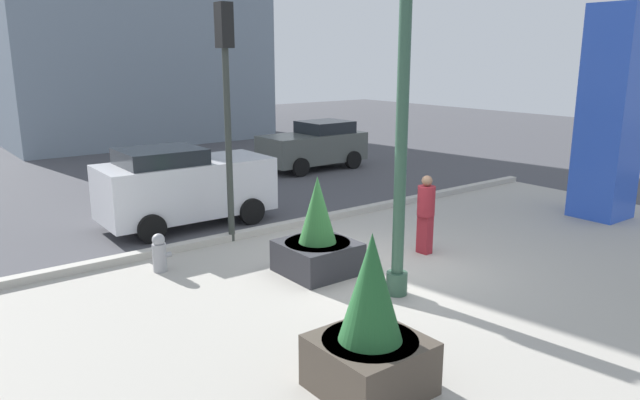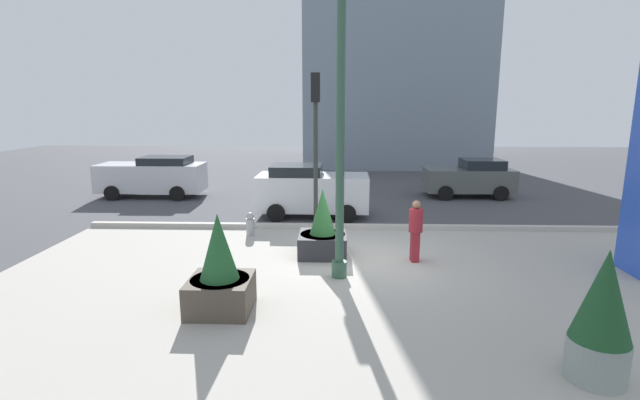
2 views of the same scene
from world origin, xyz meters
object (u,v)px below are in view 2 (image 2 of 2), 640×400
Objects in this scene: potted_plant_mid_plaza at (602,317)px; fire_hydrant at (250,224)px; potted_plant_near_left at (220,274)px; potted_plant_by_pillar at (323,232)px; traffic_light_corner at (316,127)px; lamp_post at (340,132)px; pedestrian_on_sidewalk at (416,228)px; car_intersection at (153,176)px; car_curb_west at (470,178)px; car_passing_lane at (311,190)px.

potted_plant_mid_plaza reaches higher than fire_hydrant.
potted_plant_near_left is 1.08× the size of potted_plant_by_pillar.
traffic_light_corner is at bearing 75.56° from potted_plant_near_left.
pedestrian_on_sidewalk is at bearing 31.32° from lamp_post.
car_intersection is 13.28m from pedestrian_on_sidewalk.
car_intersection is (-7.49, 5.31, -2.43)m from traffic_light_corner.
car_intersection is (-14.11, -0.49, 0.08)m from car_curb_west.
traffic_light_corner is 9.15m from car_curb_west.
car_curb_west is (6.31, 8.51, 0.19)m from potted_plant_by_pillar.
potted_plant_mid_plaza is at bearing -61.66° from traffic_light_corner.
lamp_post is 3.45× the size of potted_plant_mid_plaza.
car_intersection reaches higher than fire_hydrant.
potted_plant_mid_plaza reaches higher than potted_plant_by_pillar.
pedestrian_on_sidewalk is (-3.88, -8.95, 0.07)m from car_curb_west.
potted_plant_mid_plaza is 18.34m from car_intersection.
potted_plant_near_left is 1.22× the size of pedestrian_on_sidewalk.
potted_plant_by_pillar is 0.37× the size of traffic_light_corner.
fire_hydrant is 10.92m from car_curb_west.
potted_plant_by_pillar is at bearing -83.46° from traffic_light_corner.
potted_plant_near_left is 14.65m from car_curb_west.
car_intersection is (-12.07, 13.80, -0.08)m from potted_plant_mid_plaza.
potted_plant_mid_plaza is 5.64m from pedestrian_on_sidewalk.
potted_plant_mid_plaza is at bearing -48.82° from car_intersection.
lamp_post is 4.31× the size of pedestrian_on_sidewalk.
car_passing_lane is (-6.86, -3.97, 0.12)m from car_curb_west.
potted_plant_near_left is at bearing -144.21° from pedestrian_on_sidewalk.
potted_plant_near_left is 0.40× the size of traffic_light_corner.
lamp_post is 4.08m from potted_plant_near_left.
potted_plant_near_left is 8.25m from car_passing_lane.
potted_plant_mid_plaza is at bearing -49.15° from fire_hydrant.
traffic_light_corner is 3.06× the size of pedestrian_on_sidewalk.
car_curb_west is at bearing 81.87° from potted_plant_mid_plaza.
potted_plant_by_pillar is 0.90× the size of potted_plant_mid_plaza.
potted_plant_near_left reaches higher than car_curb_west.
car_passing_lane is (-0.55, 4.54, 0.32)m from potted_plant_by_pillar.
car_intersection is (-8.25, 9.68, -2.52)m from lamp_post.
potted_plant_near_left is at bearing -85.90° from fire_hydrant.
potted_plant_mid_plaza is 0.51× the size of car_passing_lane.
lamp_post reaches higher than car_curb_west.
fire_hydrant is 0.46× the size of pedestrian_on_sidewalk.
potted_plant_mid_plaza is 10.11m from fire_hydrant.
car_curb_west is at bearing 55.73° from potted_plant_near_left.
traffic_light_corner is (1.63, 6.31, 2.58)m from potted_plant_near_left.
potted_plant_near_left is 0.49× the size of car_passing_lane.
lamp_post is 3.45m from pedestrian_on_sidewalk.
fire_hydrant is at bearing 154.25° from pedestrian_on_sidewalk.
car_curb_west reaches higher than fire_hydrant.
car_curb_west is at bearing 37.62° from fire_hydrant.
fire_hydrant is at bearing -156.74° from traffic_light_corner.
lamp_post is 12.96m from car_intersection.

